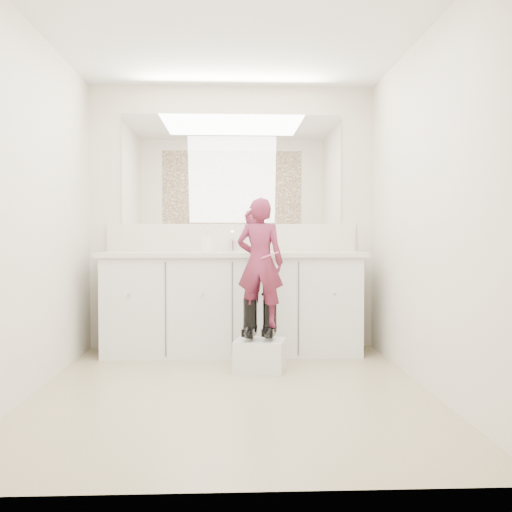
{
  "coord_description": "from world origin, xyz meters",
  "views": [
    {
      "loc": [
        -0.0,
        -3.75,
        1.03
      ],
      "look_at": [
        0.18,
        0.68,
        0.87
      ],
      "focal_mm": 40.0,
      "sensor_mm": 36.0,
      "label": 1
    }
  ],
  "objects": [
    {
      "name": "backsplash",
      "position": [
        0.0,
        1.49,
        1.02
      ],
      "size": [
        2.28,
        0.03,
        0.25
      ],
      "primitive_type": "cube",
      "color": "beige",
      "rests_on": "countertop"
    },
    {
      "name": "toothbrush",
      "position": [
        0.28,
        0.51,
        0.89
      ],
      "size": [
        0.13,
        0.04,
        0.06
      ],
      "primitive_type": "cylinder",
      "rotation": [
        0.0,
        1.22,
        -0.22
      ],
      "color": "#DA558C",
      "rests_on": "toddler"
    },
    {
      "name": "faucet",
      "position": [
        0.0,
        1.38,
        0.94
      ],
      "size": [
        0.08,
        0.08,
        0.1
      ],
      "primitive_type": "cylinder",
      "color": "silver",
      "rests_on": "countertop"
    },
    {
      "name": "boot_left",
      "position": [
        0.14,
        0.59,
        0.39
      ],
      "size": [
        0.16,
        0.22,
        0.31
      ],
      "primitive_type": null,
      "rotation": [
        0.0,
        0.0,
        -0.22
      ],
      "color": "black",
      "rests_on": "step_stool"
    },
    {
      "name": "dot_panel",
      "position": [
        0.0,
        -1.49,
        1.65
      ],
      "size": [
        2.0,
        0.01,
        1.2
      ],
      "primitive_type": "cube",
      "color": "#472819",
      "rests_on": "wall_front"
    },
    {
      "name": "cup",
      "position": [
        0.28,
        1.3,
        0.94
      ],
      "size": [
        0.11,
        0.11,
        0.09
      ],
      "primitive_type": "imported",
      "rotation": [
        0.0,
        0.0,
        -0.09
      ],
      "color": "beige",
      "rests_on": "countertop"
    },
    {
      "name": "floor",
      "position": [
        0.0,
        0.0,
        0.0
      ],
      "size": [
        3.0,
        3.0,
        0.0
      ],
      "primitive_type": "plane",
      "color": "#7E6E52",
      "rests_on": "ground"
    },
    {
      "name": "wall_back",
      "position": [
        0.0,
        1.5,
        1.2
      ],
      "size": [
        2.6,
        0.0,
        2.6
      ],
      "primitive_type": "plane",
      "rotation": [
        1.57,
        0.0,
        0.0
      ],
      "color": "beige",
      "rests_on": "floor"
    },
    {
      "name": "mirror",
      "position": [
        0.0,
        1.49,
        1.64
      ],
      "size": [
        2.0,
        0.02,
        1.0
      ],
      "primitive_type": "cube",
      "color": "white",
      "rests_on": "wall_back"
    },
    {
      "name": "vanity_cabinet",
      "position": [
        0.0,
        1.23,
        0.42
      ],
      "size": [
        2.2,
        0.55,
        0.85
      ],
      "primitive_type": "cube",
      "color": "silver",
      "rests_on": "floor"
    },
    {
      "name": "toddler",
      "position": [
        0.21,
        0.59,
        0.83
      ],
      "size": [
        0.4,
        0.31,
        0.99
      ],
      "primitive_type": "imported",
      "rotation": [
        0.0,
        0.0,
        2.92
      ],
      "color": "#A43257",
      "rests_on": "step_stool"
    },
    {
      "name": "step_stool",
      "position": [
        0.21,
        0.57,
        0.12
      ],
      "size": [
        0.43,
        0.38,
        0.24
      ],
      "primitive_type": "cube",
      "rotation": [
        0.0,
        0.0,
        -0.22
      ],
      "color": "silver",
      "rests_on": "floor"
    },
    {
      "name": "countertop",
      "position": [
        0.0,
        1.21,
        0.87
      ],
      "size": [
        2.28,
        0.58,
        0.04
      ],
      "primitive_type": "cube",
      "color": "beige",
      "rests_on": "vanity_cabinet"
    },
    {
      "name": "wall_right",
      "position": [
        1.3,
        0.0,
        1.2
      ],
      "size": [
        0.0,
        3.0,
        3.0
      ],
      "primitive_type": "plane",
      "rotation": [
        1.57,
        0.0,
        -1.57
      ],
      "color": "beige",
      "rests_on": "floor"
    },
    {
      "name": "wall_left",
      "position": [
        -1.3,
        0.0,
        1.2
      ],
      "size": [
        0.0,
        3.0,
        3.0
      ],
      "primitive_type": "plane",
      "rotation": [
        1.57,
        0.0,
        1.57
      ],
      "color": "beige",
      "rests_on": "floor"
    },
    {
      "name": "boot_right",
      "position": [
        0.29,
        0.59,
        0.39
      ],
      "size": [
        0.16,
        0.22,
        0.31
      ],
      "primitive_type": null,
      "rotation": [
        0.0,
        0.0,
        -0.22
      ],
      "color": "black",
      "rests_on": "step_stool"
    },
    {
      "name": "wall_front",
      "position": [
        0.0,
        -1.5,
        1.2
      ],
      "size": [
        2.6,
        0.0,
        2.6
      ],
      "primitive_type": "plane",
      "rotation": [
        -1.57,
        0.0,
        0.0
      ],
      "color": "beige",
      "rests_on": "floor"
    },
    {
      "name": "ceiling",
      "position": [
        0.0,
        0.0,
        2.4
      ],
      "size": [
        3.0,
        3.0,
        0.0
      ],
      "primitive_type": "plane",
      "rotation": [
        3.14,
        0.0,
        0.0
      ],
      "color": "white",
      "rests_on": "wall_back"
    },
    {
      "name": "soap_bottle",
      "position": [
        -0.21,
        1.18,
        0.99
      ],
      "size": [
        0.11,
        0.11,
        0.19
      ],
      "primitive_type": "imported",
      "rotation": [
        0.0,
        0.0,
        -0.38
      ],
      "color": "white",
      "rests_on": "countertop"
    }
  ]
}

